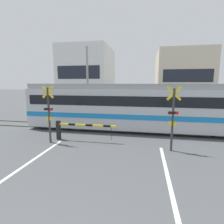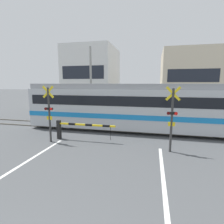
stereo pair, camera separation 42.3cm
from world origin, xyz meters
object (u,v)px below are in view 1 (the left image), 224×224
commuter_train (137,106)px  crossing_barrier_far (148,113)px  pedestrian (130,105)px  crossing_signal_right (173,116)px  crossing_barrier_near (72,128)px  crossing_signal_left (49,112)px

commuter_train → crossing_barrier_far: size_ratio=4.36×
commuter_train → pedestrian: commuter_train is taller
crossing_signal_right → pedestrian: 10.69m
crossing_barrier_near → crossing_signal_left: 1.57m
crossing_barrier_near → crossing_signal_right: 5.55m
crossing_barrier_near → crossing_barrier_far: size_ratio=1.00×
crossing_barrier_near → pedestrian: (2.52, 9.67, 0.25)m
crossing_barrier_far → crossing_signal_right: size_ratio=1.12×
crossing_barrier_far → crossing_barrier_near: bearing=-127.0°
crossing_signal_right → pedestrian: size_ratio=1.84×
commuter_train → crossing_signal_left: commuter_train is taller
commuter_train → crossing_signal_left: 5.86m
commuter_train → crossing_signal_right: bearing=-62.6°
pedestrian → crossing_signal_left: bearing=-109.2°
crossing_barrier_near → crossing_signal_right: crossing_signal_right is taller
crossing_signal_left → pedestrian: bearing=70.8°
crossing_signal_left → crossing_barrier_far: bearing=49.6°
crossing_barrier_near → crossing_signal_left: crossing_signal_left is taller
crossing_barrier_near → crossing_signal_left: size_ratio=1.12×
crossing_barrier_near → pedestrian: size_ratio=2.06×
commuter_train → pedestrian: bearing=98.8°
commuter_train → crossing_barrier_near: 4.77m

